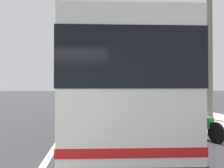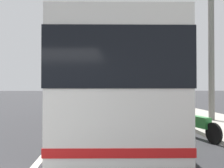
% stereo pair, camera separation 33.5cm
% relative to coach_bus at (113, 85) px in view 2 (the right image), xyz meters
% --- Properties ---
extents(sidewalk_curb, '(110.00, 3.60, 0.14)m').
position_rel_coach_bus_xyz_m(sidewalk_curb, '(1.66, -4.75, -1.73)').
color(sidewalk_curb, '#9E998E').
rests_on(sidewalk_curb, ground).
extents(lane_divider_line, '(110.00, 0.16, 0.01)m').
position_rel_coach_bus_xyz_m(lane_divider_line, '(1.66, 1.97, -1.80)').
color(lane_divider_line, silver).
rests_on(lane_divider_line, ground).
extents(coach_bus, '(12.40, 3.11, 3.12)m').
position_rel_coach_bus_xyz_m(coach_bus, '(0.00, 0.00, 0.00)').
color(coach_bus, silver).
rests_on(coach_bus, ground).
extents(motorcycle_angled, '(2.25, 0.65, 1.27)m').
position_rel_coach_bus_xyz_m(motorcycle_angled, '(-2.39, -2.59, -1.32)').
color(motorcycle_angled, black).
rests_on(motorcycle_angled, ground).
extents(car_behind_bus, '(4.59, 2.03, 1.49)m').
position_rel_coach_bus_xyz_m(car_behind_bus, '(28.31, 3.62, -1.10)').
color(car_behind_bus, red).
rests_on(car_behind_bus, ground).
extents(car_side_street, '(4.50, 2.09, 1.45)m').
position_rel_coach_bus_xyz_m(car_side_street, '(37.37, -0.31, -1.10)').
color(car_side_street, navy).
rests_on(car_side_street, ground).
extents(utility_pole, '(0.28, 0.28, 8.07)m').
position_rel_coach_bus_xyz_m(utility_pole, '(0.83, -4.74, 2.23)').
color(utility_pole, slate).
rests_on(utility_pole, ground).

